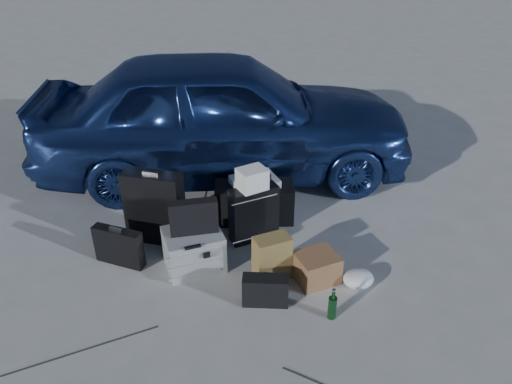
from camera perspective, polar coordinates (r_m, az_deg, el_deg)
ground at (r=4.28m, az=-1.94°, el=-12.19°), size 60.00×60.00×0.00m
car at (r=5.90m, az=-3.68°, el=8.86°), size 4.39×1.92×1.47m
pelican_case at (r=4.54m, az=-7.13°, el=-6.54°), size 0.58×0.51×0.36m
laptop_bag at (r=4.36m, az=-7.15°, el=-2.86°), size 0.43×0.14×0.32m
briefcase at (r=4.71m, az=-15.42°, el=-6.03°), size 0.47×0.31×0.37m
suitcase_left at (r=4.85m, az=-11.51°, el=-1.74°), size 0.60×0.39×0.73m
suitcase_right at (r=4.81m, az=-0.26°, el=-2.49°), size 0.50×0.31×0.56m
white_carton at (r=4.61m, az=-0.44°, el=1.50°), size 0.31×0.29×0.20m
duffel_bag at (r=5.15m, az=-0.20°, el=-1.17°), size 0.82×0.41×0.40m
flat_box_white at (r=5.04m, az=-0.16°, el=1.20°), size 0.52×0.44×0.08m
flat_box_black at (r=5.00m, az=-0.00°, el=1.84°), size 0.30×0.26×0.05m
kraft_bag at (r=4.38m, az=1.84°, el=-7.49°), size 0.35×0.27×0.41m
cardboard_box at (r=4.42m, az=6.90°, el=-8.58°), size 0.42×0.40×0.26m
plastic_bag at (r=4.45m, az=11.60°, el=-9.69°), size 0.30×0.26×0.15m
messenger_bag at (r=4.16m, az=1.08°, el=-11.18°), size 0.40×0.20×0.26m
green_bottle at (r=4.08m, az=8.74°, el=-12.56°), size 0.07×0.07×0.28m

